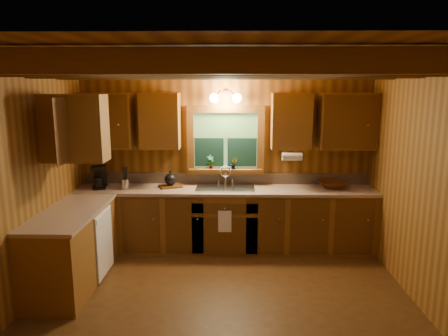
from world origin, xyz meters
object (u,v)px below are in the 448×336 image
object	(u,v)px
sink	(225,191)
coffee_maker	(99,177)
wicker_basket	(333,185)
cutting_board	(170,186)

from	to	relation	value
sink	coffee_maker	xyz separation A→B (m)	(-1.78, -0.02, 0.20)
sink	wicker_basket	world-z (taller)	sink
coffee_maker	wicker_basket	world-z (taller)	coffee_maker
coffee_maker	wicker_basket	size ratio (longest dim) A/B	0.80
sink	wicker_basket	xyz separation A→B (m)	(1.53, 0.06, 0.09)
cutting_board	wicker_basket	world-z (taller)	wicker_basket
sink	cutting_board	bearing A→B (deg)	176.44
sink	coffee_maker	distance (m)	1.79
sink	cutting_board	xyz separation A→B (m)	(-0.79, 0.05, 0.06)
sink	coffee_maker	size ratio (longest dim) A/B	2.60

